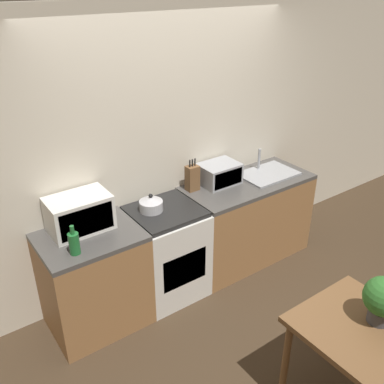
# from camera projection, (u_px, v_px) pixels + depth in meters

# --- Properties ---
(ground_plane) EXTENTS (16.00, 16.00, 0.00)m
(ground_plane) POSITION_uv_depth(u_px,v_px,m) (239.00, 323.00, 3.79)
(ground_plane) COLOR #3D2D1E
(wall_back) EXTENTS (10.00, 0.06, 2.60)m
(wall_back) POSITION_uv_depth(u_px,v_px,m) (169.00, 149.00, 3.99)
(wall_back) COLOR beige
(wall_back) RESTS_ON ground_plane
(counter_left_run) EXTENTS (0.81, 0.62, 0.90)m
(counter_left_run) POSITION_uv_depth(u_px,v_px,m) (95.00, 280.00, 3.62)
(counter_left_run) COLOR olive
(counter_left_run) RESTS_ON ground_plane
(counter_right_run) EXTENTS (1.36, 0.62, 0.90)m
(counter_right_run) POSITION_uv_depth(u_px,v_px,m) (246.00, 220.00, 4.50)
(counter_right_run) COLOR olive
(counter_right_run) RESTS_ON ground_plane
(stove_range) EXTENTS (0.63, 0.62, 0.90)m
(stove_range) POSITION_uv_depth(u_px,v_px,m) (166.00, 252.00, 3.99)
(stove_range) COLOR silver
(stove_range) RESTS_ON ground_plane
(kettle) EXTENTS (0.21, 0.21, 0.17)m
(kettle) POSITION_uv_depth(u_px,v_px,m) (151.00, 204.00, 3.74)
(kettle) COLOR #B7B7BC
(kettle) RESTS_ON stove_range
(microwave) EXTENTS (0.49, 0.32, 0.29)m
(microwave) POSITION_uv_depth(u_px,v_px,m) (79.00, 213.00, 3.43)
(microwave) COLOR silver
(microwave) RESTS_ON counter_left_run
(bottle) EXTENTS (0.08, 0.08, 0.24)m
(bottle) POSITION_uv_depth(u_px,v_px,m) (74.00, 243.00, 3.15)
(bottle) COLOR #1E662D
(bottle) RESTS_ON counter_left_run
(knife_block) EXTENTS (0.12, 0.09, 0.32)m
(knife_block) POSITION_uv_depth(u_px,v_px,m) (192.00, 178.00, 4.07)
(knife_block) COLOR brown
(knife_block) RESTS_ON counter_right_run
(toaster_oven) EXTENTS (0.38, 0.30, 0.21)m
(toaster_oven) POSITION_uv_depth(u_px,v_px,m) (219.00, 174.00, 4.21)
(toaster_oven) COLOR #999BA0
(toaster_oven) RESTS_ON counter_right_run
(sink_basin) EXTENTS (0.59, 0.41, 0.24)m
(sink_basin) POSITION_uv_depth(u_px,v_px,m) (267.00, 173.00, 4.43)
(sink_basin) COLOR #999BA0
(sink_basin) RESTS_ON counter_right_run
(dining_table) EXTENTS (0.73, 0.73, 0.77)m
(dining_table) POSITION_uv_depth(u_px,v_px,m) (358.00, 340.00, 2.76)
(dining_table) COLOR brown
(dining_table) RESTS_ON ground_plane
(potted_plant) EXTENTS (0.26, 0.26, 0.33)m
(potted_plant) POSITION_uv_depth(u_px,v_px,m) (383.00, 298.00, 2.66)
(potted_plant) COLOR #424247
(potted_plant) RESTS_ON dining_table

